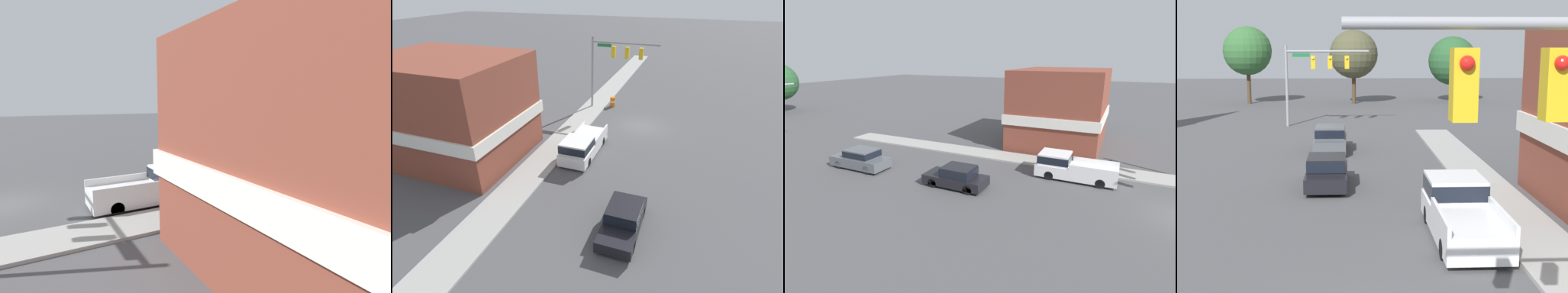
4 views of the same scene
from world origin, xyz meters
TOP-DOWN VIEW (x-y plane):
  - far_signal_assembly at (-3.27, 33.30)m, footprint 6.73×0.49m
  - car_lead at (-1.61, 13.61)m, footprint 1.86×4.34m
  - car_second_ahead at (-1.73, 22.32)m, footprint 1.93×4.78m
  - pickup_truck_parked at (3.25, 6.97)m, footprint 2.10×5.65m
  - backdrop_tree_left_far at (-11.87, 51.25)m, footprint 5.41×5.41m
  - backdrop_tree_left_mid at (-0.01, 50.81)m, footprint 5.43×5.43m
  - backdrop_tree_center at (11.53, 52.74)m, footprint 5.64×5.64m

SIDE VIEW (x-z plane):
  - car_lead at x=-1.61m, z-range 0.03..1.51m
  - car_second_ahead at x=-1.73m, z-range 0.03..1.64m
  - pickup_truck_parked at x=3.25m, z-range -0.01..1.81m
  - backdrop_tree_center at x=11.53m, z-range 0.96..8.54m
  - far_signal_assembly at x=-3.27m, z-range 1.50..8.03m
  - backdrop_tree_left_mid at x=-0.01m, z-range 1.40..9.67m
  - backdrop_tree_left_far at x=-11.87m, z-range 1.59..10.21m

